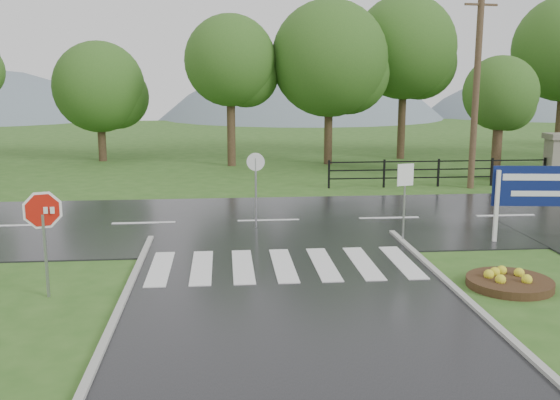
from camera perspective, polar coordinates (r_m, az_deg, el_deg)
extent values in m
plane|color=#30591D|center=(10.83, 2.95, -14.02)|extent=(120.00, 120.00, 0.00)
cube|color=black|center=(20.28, -1.05, -1.99)|extent=(90.00, 8.00, 0.04)
cube|color=silver|center=(15.46, -10.89, -6.15)|extent=(0.50, 2.80, 0.02)
cube|color=silver|center=(15.39, -7.16, -6.12)|extent=(0.50, 2.80, 0.02)
cube|color=silver|center=(15.39, -3.42, -6.05)|extent=(0.50, 2.80, 0.02)
cube|color=silver|center=(15.45, 0.31, -5.96)|extent=(0.50, 2.80, 0.02)
cube|color=silver|center=(15.58, 4.00, -5.85)|extent=(0.50, 2.80, 0.02)
cube|color=silver|center=(15.76, 7.60, -5.72)|extent=(0.50, 2.80, 0.02)
cube|color=silver|center=(16.01, 11.11, -5.56)|extent=(0.50, 2.80, 0.02)
cube|color=gray|center=(29.69, 23.93, 3.20)|extent=(0.80, 0.80, 2.00)
cube|color=#6B6659|center=(29.58, 24.10, 5.34)|extent=(1.00, 1.00, 0.24)
cube|color=black|center=(27.61, 14.26, 2.02)|extent=(9.50, 0.05, 0.05)
cube|color=black|center=(27.56, 14.29, 2.74)|extent=(9.50, 0.05, 0.05)
cube|color=black|center=(27.51, 14.33, 3.46)|extent=(9.50, 0.05, 0.05)
cube|color=black|center=(26.38, 4.50, 2.36)|extent=(0.08, 0.08, 1.20)
cube|color=black|center=(29.51, 23.02, 2.44)|extent=(0.08, 0.08, 1.20)
sphere|color=slate|center=(81.53, -24.14, -3.36)|extent=(40.00, 40.00, 40.00)
sphere|color=slate|center=(78.41, 1.88, -5.10)|extent=(48.00, 48.00, 48.00)
sphere|color=slate|center=(85.38, 20.90, -1.51)|extent=(36.00, 36.00, 36.00)
cube|color=#939399|center=(14.08, -20.62, -4.83)|extent=(0.05, 0.05, 1.80)
cylinder|color=white|center=(13.87, -20.88, -0.87)|extent=(1.03, 0.37, 1.08)
cylinder|color=#B1160C|center=(13.86, -20.90, -0.88)|extent=(0.90, 0.34, 0.94)
cube|color=silver|center=(18.53, 19.19, -0.59)|extent=(0.12, 0.12, 2.08)
cube|color=#0D1955|center=(18.93, 22.45, 1.18)|extent=(2.48, 0.36, 1.14)
cube|color=white|center=(18.86, 22.55, 1.94)|extent=(1.96, 0.24, 0.19)
cube|color=white|center=(18.93, 22.45, 0.54)|extent=(1.44, 0.18, 0.16)
cylinder|color=#332111|center=(14.95, 20.24, -7.13)|extent=(1.89, 1.89, 0.19)
cube|color=#939399|center=(17.80, 11.27, -0.56)|extent=(0.04, 0.04, 2.12)
cube|color=white|center=(17.63, 11.40, 2.28)|extent=(0.49, 0.15, 0.61)
cylinder|color=#939399|center=(19.09, -2.22, 0.56)|extent=(0.07, 0.07, 2.21)
cylinder|color=white|center=(18.92, -2.24, 3.50)|extent=(0.55, 0.12, 0.55)
cylinder|color=#473523|center=(27.28, 17.49, 9.48)|extent=(0.27, 0.27, 8.12)
cube|color=brown|center=(27.43, 17.92, 16.64)|extent=(1.44, 0.29, 0.09)
cylinder|color=#3D2B1C|center=(30.04, 19.22, 4.84)|extent=(0.46, 0.46, 3.28)
sphere|color=#29541A|center=(29.90, 19.50, 9.21)|extent=(3.32, 3.32, 3.32)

